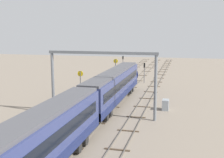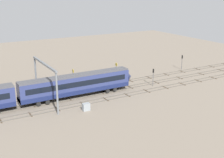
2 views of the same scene
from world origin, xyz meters
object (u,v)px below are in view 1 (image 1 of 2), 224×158
object	(u,v)px
train	(29,152)
relay_cabinet	(165,105)
speed_sign_near_foreground	(80,81)
speed_sign_mid_trackside	(116,70)
overhead_gantry	(102,70)
signal_light_trackside_approach	(144,70)
signal_light_trackside_departure	(123,61)

from	to	relation	value
train	relay_cabinet	xyz separation A→B (m)	(22.80, -7.55, -1.94)
train	speed_sign_near_foreground	distance (m)	26.54
speed_sign_mid_trackside	relay_cabinet	bearing A→B (deg)	-141.34
overhead_gantry	speed_sign_near_foreground	world-z (taller)	overhead_gantry
speed_sign_mid_trackside	signal_light_trackside_approach	distance (m)	8.68
speed_sign_mid_trackside	speed_sign_near_foreground	bearing A→B (deg)	159.90
speed_sign_mid_trackside	signal_light_trackside_departure	xyz separation A→B (m)	(23.55, 3.60, -0.79)
signal_light_trackside_departure	speed_sign_near_foreground	bearing A→B (deg)	-179.70
overhead_gantry	signal_light_trackside_approach	bearing A→B (deg)	-4.13
overhead_gantry	signal_light_trackside_approach	xyz separation A→B (m)	(25.17, -1.82, -3.22)
train	signal_light_trackside_departure	xyz separation A→B (m)	(58.80, 6.02, 0.06)
signal_light_trackside_approach	signal_light_trackside_departure	xyz separation A→B (m)	(16.03, 7.88, -0.01)
signal_light_trackside_approach	relay_cabinet	distance (m)	20.87
train	signal_light_trackside_approach	bearing A→B (deg)	-2.48
signal_light_trackside_approach	signal_light_trackside_departure	world-z (taller)	signal_light_trackside_approach
speed_sign_near_foreground	overhead_gantry	bearing A→B (deg)	-144.60
speed_sign_mid_trackside	signal_light_trackside_approach	xyz separation A→B (m)	(7.51, -4.27, -0.78)
overhead_gantry	speed_sign_mid_trackside	distance (m)	18.00
speed_sign_near_foreground	signal_light_trackside_departure	bearing A→B (deg)	0.30
speed_sign_near_foreground	signal_light_trackside_approach	size ratio (longest dim) A/B	1.10
train	overhead_gantry	xyz separation A→B (m)	(17.60, -0.04, 3.29)
signal_light_trackside_departure	relay_cabinet	world-z (taller)	signal_light_trackside_departure
signal_light_trackside_departure	speed_sign_mid_trackside	bearing A→B (deg)	-171.30
relay_cabinet	speed_sign_mid_trackside	bearing A→B (deg)	38.66
overhead_gantry	signal_light_trackside_departure	bearing A→B (deg)	8.36
train	speed_sign_mid_trackside	xyz separation A→B (m)	(35.26, 2.42, 0.85)
speed_sign_mid_trackside	signal_light_trackside_approach	size ratio (longest dim) A/B	1.36
speed_sign_mid_trackside	relay_cabinet	world-z (taller)	speed_sign_mid_trackside
train	signal_light_trackside_departure	world-z (taller)	train
signal_light_trackside_departure	relay_cabinet	size ratio (longest dim) A/B	2.86
speed_sign_near_foreground	relay_cabinet	xyz separation A→B (m)	(-3.09, -13.40, -2.24)
train	signal_light_trackside_departure	distance (m)	59.11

